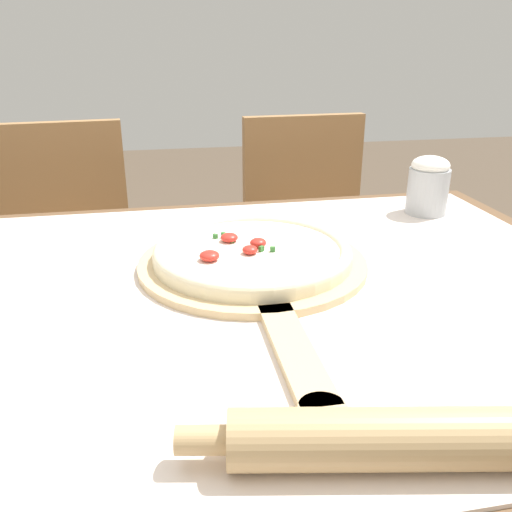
{
  "coord_description": "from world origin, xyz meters",
  "views": [
    {
      "loc": [
        -0.11,
        -0.71,
        1.11
      ],
      "look_at": [
        0.04,
        0.06,
        0.79
      ],
      "focal_mm": 38.0,
      "sensor_mm": 36.0,
      "label": 1
    }
  ],
  "objects_px": {
    "rolling_pin": "(403,439)",
    "flour_cup": "(428,185)",
    "chair_left": "(66,258)",
    "pizza_peel": "(255,269)",
    "chair_right": "(309,241)",
    "pizza": "(252,252)"
  },
  "relations": [
    {
      "from": "rolling_pin",
      "to": "flour_cup",
      "type": "distance_m",
      "value": 0.76
    },
    {
      "from": "chair_left",
      "to": "flour_cup",
      "type": "distance_m",
      "value": 1.02
    },
    {
      "from": "pizza_peel",
      "to": "chair_left",
      "type": "bearing_deg",
      "value": 118.92
    },
    {
      "from": "chair_right",
      "to": "flour_cup",
      "type": "xyz_separation_m",
      "value": [
        0.1,
        -0.52,
        0.31
      ]
    },
    {
      "from": "pizza",
      "to": "chair_left",
      "type": "height_order",
      "value": "chair_left"
    },
    {
      "from": "rolling_pin",
      "to": "flour_cup",
      "type": "xyz_separation_m",
      "value": [
        0.36,
        0.67,
        0.03
      ]
    },
    {
      "from": "pizza_peel",
      "to": "chair_left",
      "type": "height_order",
      "value": "chair_left"
    },
    {
      "from": "chair_right",
      "to": "pizza_peel",
      "type": "bearing_deg",
      "value": -114.79
    },
    {
      "from": "rolling_pin",
      "to": "chair_right",
      "type": "bearing_deg",
      "value": 77.34
    },
    {
      "from": "flour_cup",
      "to": "chair_right",
      "type": "bearing_deg",
      "value": 100.5
    },
    {
      "from": "pizza_peel",
      "to": "pizza",
      "type": "bearing_deg",
      "value": 90.84
    },
    {
      "from": "pizza_peel",
      "to": "flour_cup",
      "type": "xyz_separation_m",
      "value": [
        0.41,
        0.24,
        0.06
      ]
    },
    {
      "from": "rolling_pin",
      "to": "chair_right",
      "type": "distance_m",
      "value": 1.25
    },
    {
      "from": "pizza_peel",
      "to": "chair_right",
      "type": "bearing_deg",
      "value": 67.33
    },
    {
      "from": "pizza",
      "to": "chair_right",
      "type": "xyz_separation_m",
      "value": [
        0.32,
        0.73,
        -0.27
      ]
    },
    {
      "from": "chair_left",
      "to": "chair_right",
      "type": "bearing_deg",
      "value": -4.66
    },
    {
      "from": "chair_left",
      "to": "chair_right",
      "type": "relative_size",
      "value": 1.0
    },
    {
      "from": "pizza_peel",
      "to": "pizza",
      "type": "height_order",
      "value": "pizza"
    },
    {
      "from": "rolling_pin",
      "to": "chair_right",
      "type": "relative_size",
      "value": 0.44
    },
    {
      "from": "pizza_peel",
      "to": "chair_right",
      "type": "xyz_separation_m",
      "value": [
        0.31,
        0.75,
        -0.26
      ]
    },
    {
      "from": "pizza_peel",
      "to": "flour_cup",
      "type": "relative_size",
      "value": 4.87
    },
    {
      "from": "chair_right",
      "to": "flour_cup",
      "type": "relative_size",
      "value": 7.27
    }
  ]
}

